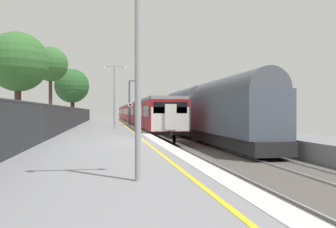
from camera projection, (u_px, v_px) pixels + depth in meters
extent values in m
cube|color=gray|center=(102.00, 152.00, 17.57)|extent=(6.40, 110.00, 1.00)
cube|color=silver|center=(159.00, 141.00, 18.07)|extent=(0.60, 110.00, 0.01)
cube|color=yellow|center=(145.00, 141.00, 17.94)|extent=(0.12, 110.00, 0.01)
cube|color=#4C4742|center=(264.00, 160.00, 19.09)|extent=(11.00, 110.00, 0.20)
cube|color=slate|center=(320.00, 148.00, 19.68)|extent=(3.60, 110.00, 1.00)
cube|color=gray|center=(178.00, 159.00, 18.25)|extent=(0.07, 110.00, 0.08)
cube|color=gray|center=(204.00, 159.00, 18.50)|extent=(0.07, 110.00, 0.08)
cube|color=gray|center=(250.00, 158.00, 18.95)|extent=(0.07, 110.00, 0.08)
cube|color=gray|center=(274.00, 157.00, 19.20)|extent=(0.07, 110.00, 0.08)
cube|color=maroon|center=(152.00, 114.00, 34.15)|extent=(2.80, 20.03, 2.30)
cube|color=black|center=(152.00, 127.00, 34.16)|extent=(2.64, 19.43, 0.25)
cube|color=gray|center=(152.00, 101.00, 34.14)|extent=(2.68, 20.03, 0.24)
cube|color=black|center=(138.00, 111.00, 33.90)|extent=(0.02, 18.43, 0.84)
cube|color=red|center=(143.00, 116.00, 28.97)|extent=(0.03, 1.10, 1.90)
cube|color=red|center=(134.00, 115.00, 38.83)|extent=(0.03, 1.10, 1.90)
cylinder|color=black|center=(154.00, 138.00, 26.72)|extent=(0.12, 0.84, 0.84)
cylinder|color=black|center=(174.00, 138.00, 26.99)|extent=(0.12, 0.84, 0.84)
cylinder|color=black|center=(137.00, 129.00, 41.33)|extent=(0.12, 0.84, 0.84)
cylinder|color=black|center=(150.00, 129.00, 41.60)|extent=(0.12, 0.84, 0.84)
cube|color=maroon|center=(135.00, 113.00, 54.46)|extent=(2.80, 20.03, 2.30)
cube|color=black|center=(135.00, 122.00, 54.47)|extent=(2.64, 19.43, 0.25)
cube|color=gray|center=(135.00, 105.00, 54.45)|extent=(2.68, 20.03, 0.24)
cube|color=black|center=(126.00, 111.00, 54.21)|extent=(0.02, 18.43, 0.84)
cube|color=red|center=(128.00, 114.00, 49.29)|extent=(0.03, 1.10, 1.90)
cube|color=red|center=(124.00, 114.00, 59.15)|extent=(0.03, 1.10, 1.90)
cylinder|color=black|center=(134.00, 127.00, 47.04)|extent=(0.12, 0.84, 0.84)
cylinder|color=black|center=(145.00, 127.00, 47.31)|extent=(0.12, 0.84, 0.84)
cylinder|color=black|center=(127.00, 123.00, 61.64)|extent=(0.12, 0.84, 0.84)
cylinder|color=black|center=(136.00, 123.00, 61.91)|extent=(0.12, 0.84, 0.84)
cube|color=maroon|center=(127.00, 113.00, 74.78)|extent=(2.80, 20.03, 2.30)
cube|color=black|center=(127.00, 119.00, 74.79)|extent=(2.64, 19.43, 0.25)
cube|color=gray|center=(127.00, 107.00, 74.77)|extent=(2.68, 20.03, 0.24)
cube|color=black|center=(121.00, 112.00, 74.53)|extent=(0.02, 18.43, 0.84)
cube|color=red|center=(122.00, 114.00, 69.60)|extent=(0.03, 1.10, 1.90)
cube|color=red|center=(120.00, 113.00, 79.46)|extent=(0.03, 1.10, 1.90)
cylinder|color=black|center=(125.00, 122.00, 67.35)|extent=(0.12, 0.84, 0.84)
cylinder|color=black|center=(134.00, 122.00, 67.62)|extent=(0.12, 0.84, 0.84)
cylinder|color=black|center=(122.00, 120.00, 81.96)|extent=(0.12, 0.84, 0.84)
cylinder|color=black|center=(129.00, 120.00, 82.23)|extent=(0.12, 0.84, 0.84)
cube|color=silver|center=(170.00, 119.00, 24.33)|extent=(2.70, 0.10, 1.70)
cube|color=black|center=(170.00, 108.00, 24.31)|extent=(2.40, 0.08, 0.80)
cube|color=silver|center=(171.00, 117.00, 24.19)|extent=(0.80, 0.24, 1.80)
cylinder|color=white|center=(157.00, 130.00, 24.11)|extent=(0.18, 0.06, 0.18)
cylinder|color=white|center=(184.00, 130.00, 24.44)|extent=(0.18, 0.06, 0.18)
cylinder|color=black|center=(171.00, 134.00, 24.05)|extent=(0.20, 0.35, 0.20)
cube|color=black|center=(135.00, 104.00, 54.45)|extent=(0.60, 0.90, 0.20)
cube|color=#232326|center=(231.00, 140.00, 23.89)|extent=(2.30, 13.19, 0.79)
cube|color=#4C5666|center=(231.00, 114.00, 23.88)|extent=(2.60, 12.39, 2.74)
cylinder|color=#515660|center=(231.00, 94.00, 23.87)|extent=(2.39, 11.99, 2.39)
cylinder|color=black|center=(246.00, 149.00, 19.23)|extent=(0.12, 0.84, 0.84)
cylinder|color=black|center=(273.00, 148.00, 19.51)|extent=(0.12, 0.84, 0.84)
cylinder|color=black|center=(202.00, 137.00, 28.28)|extent=(0.12, 0.84, 0.84)
cylinder|color=black|center=(220.00, 137.00, 28.55)|extent=(0.12, 0.84, 0.84)
cube|color=#232326|center=(185.00, 129.00, 37.67)|extent=(2.30, 13.19, 0.79)
cube|color=#4C5666|center=(185.00, 113.00, 37.65)|extent=(2.60, 12.39, 2.74)
cylinder|color=#515660|center=(185.00, 100.00, 37.64)|extent=(2.39, 11.99, 2.39)
cylinder|color=black|center=(188.00, 133.00, 33.01)|extent=(0.12, 0.84, 0.84)
cylinder|color=black|center=(204.00, 133.00, 33.28)|extent=(0.12, 0.84, 0.84)
cylinder|color=black|center=(170.00, 129.00, 42.05)|extent=(0.12, 0.84, 0.84)
cylinder|color=black|center=(183.00, 128.00, 42.32)|extent=(0.12, 0.84, 0.84)
cylinder|color=#47474C|center=(129.00, 103.00, 40.84)|extent=(0.18, 0.18, 5.16)
cube|color=#47474C|center=(133.00, 81.00, 40.90)|extent=(0.90, 0.12, 0.12)
cube|color=black|center=(137.00, 86.00, 40.97)|extent=(0.28, 0.20, 1.00)
cylinder|color=red|center=(137.00, 83.00, 40.85)|extent=(0.16, 0.04, 0.16)
cylinder|color=black|center=(137.00, 85.00, 40.86)|extent=(0.16, 0.04, 0.16)
cylinder|color=black|center=(137.00, 88.00, 40.86)|extent=(0.16, 0.04, 0.16)
cube|color=black|center=(137.00, 92.00, 40.98)|extent=(0.32, 0.16, 0.24)
cylinder|color=#59595B|center=(130.00, 116.00, 37.74)|extent=(0.08, 0.08, 2.23)
cylinder|color=black|center=(130.00, 105.00, 37.72)|extent=(0.59, 0.02, 0.59)
cylinder|color=silver|center=(130.00, 105.00, 37.71)|extent=(0.56, 0.02, 0.56)
cube|color=black|center=(130.00, 105.00, 37.70)|extent=(0.24, 0.01, 0.18)
cylinder|color=#93999E|center=(138.00, 65.00, 7.73)|extent=(0.14, 0.14, 5.15)
cylinder|color=#93999E|center=(114.00, 97.00, 30.77)|extent=(0.14, 0.14, 5.65)
cube|color=#93999E|center=(120.00, 66.00, 30.83)|extent=(0.90, 0.08, 0.08)
cylinder|color=silver|center=(125.00, 67.00, 30.91)|extent=(0.20, 0.20, 0.18)
cube|color=#93999E|center=(109.00, 66.00, 30.68)|extent=(0.90, 0.08, 0.08)
cylinder|color=silver|center=(104.00, 67.00, 30.60)|extent=(0.20, 0.20, 0.18)
cube|color=#282B2D|center=(41.00, 123.00, 17.05)|extent=(0.03, 99.00, 1.93)
cube|color=#38383D|center=(41.00, 104.00, 17.04)|extent=(0.06, 99.00, 0.06)
cylinder|color=#38383D|center=(41.00, 123.00, 17.05)|extent=(0.07, 0.07, 1.93)
cylinder|color=#38383D|center=(67.00, 119.00, 28.56)|extent=(0.07, 0.07, 1.93)
cylinder|color=#38383D|center=(79.00, 117.00, 40.07)|extent=(0.07, 0.07, 1.93)
cylinder|color=#38383D|center=(85.00, 116.00, 51.58)|extent=(0.07, 0.07, 1.93)
cylinder|color=#38383D|center=(89.00, 115.00, 63.09)|extent=(0.07, 0.07, 1.93)
cylinder|color=#473323|center=(18.00, 107.00, 22.49)|extent=(0.40, 0.40, 3.71)
sphere|color=#33662D|center=(18.00, 62.00, 22.47)|extent=(3.85, 3.85, 3.85)
sphere|color=#33662D|center=(13.00, 68.00, 22.03)|extent=(2.39, 2.39, 2.39)
cylinder|color=#473323|center=(72.00, 109.00, 46.51)|extent=(0.38, 0.38, 3.75)
sphere|color=#285628|center=(72.00, 86.00, 46.49)|extent=(4.55, 4.55, 4.55)
sphere|color=#285628|center=(72.00, 90.00, 45.96)|extent=(3.22, 3.22, 3.22)
cylinder|color=#473323|center=(50.00, 101.00, 32.58)|extent=(0.32, 0.32, 5.10)
sphere|color=#33662D|center=(50.00, 64.00, 32.55)|extent=(3.24, 3.24, 3.24)
sphere|color=#33662D|center=(52.00, 69.00, 32.66)|extent=(2.28, 2.28, 2.28)
cylinder|color=#473323|center=(74.00, 108.00, 53.96)|extent=(0.32, 0.32, 4.10)
sphere|color=#33662D|center=(73.00, 89.00, 53.94)|extent=(3.63, 3.63, 3.63)
sphere|color=#33662D|center=(72.00, 92.00, 54.02)|extent=(2.50, 2.50, 2.50)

